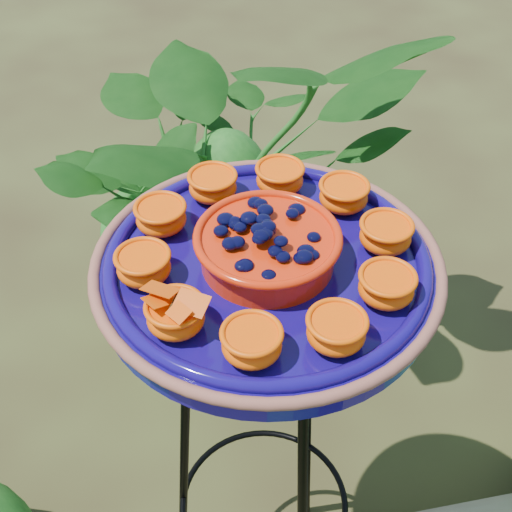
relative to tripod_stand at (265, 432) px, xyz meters
name	(u,v)px	position (x,y,z in m)	size (l,w,h in m)	color
tripod_stand	(265,432)	(0.00, 0.00, 0.00)	(0.34, 0.35, 0.86)	black
feeder_dish	(267,263)	(0.00, 0.00, 0.38)	(0.47, 0.47, 0.10)	#12085F
shrub_back_left	(227,186)	(-0.45, 0.59, -0.04)	(0.87, 0.75, 0.96)	#185015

